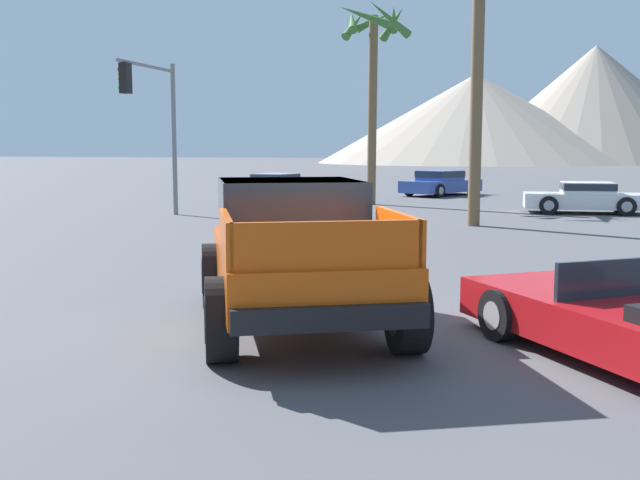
# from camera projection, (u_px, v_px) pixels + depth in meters

# --- Properties ---
(ground_plane) EXTENTS (320.00, 320.00, 0.00)m
(ground_plane) POSITION_uv_depth(u_px,v_px,m) (313.00, 322.00, 9.88)
(ground_plane) COLOR #4C4C51
(orange_pickup_truck) EXTENTS (3.83, 5.17, 1.85)m
(orange_pickup_truck) POSITION_uv_depth(u_px,v_px,m) (295.00, 242.00, 9.80)
(orange_pickup_truck) COLOR #CC4C0C
(orange_pickup_truck) RESTS_ON ground_plane
(parked_car_blue) EXTENTS (3.71, 4.74, 1.21)m
(parked_car_blue) POSITION_uv_depth(u_px,v_px,m) (441.00, 183.00, 36.18)
(parked_car_blue) COLOR #334C9E
(parked_car_blue) RESTS_ON ground_plane
(parked_car_silver) EXTENTS (2.62, 4.45, 1.14)m
(parked_car_silver) POSITION_uv_depth(u_px,v_px,m) (276.00, 186.00, 34.04)
(parked_car_silver) COLOR #B7BABF
(parked_car_silver) RESTS_ON ground_plane
(parked_car_white) EXTENTS (4.19, 2.14, 1.10)m
(parked_car_white) POSITION_uv_depth(u_px,v_px,m) (585.00, 197.00, 26.33)
(parked_car_white) COLOR white
(parked_car_white) RESTS_ON ground_plane
(traffic_light_main) EXTENTS (0.38, 3.56, 5.11)m
(traffic_light_main) POSITION_uv_depth(u_px,v_px,m) (153.00, 107.00, 24.09)
(traffic_light_main) COLOR slate
(traffic_light_main) RESTS_ON ground_plane
(palm_tree_short) EXTENTS (2.85, 3.01, 7.95)m
(palm_tree_short) POSITION_uv_depth(u_px,v_px,m) (374.00, 55.00, 29.75)
(palm_tree_short) COLOR brown
(palm_tree_short) RESTS_ON ground_plane
(distant_mountain_range) EXTENTS (90.09, 69.26, 18.21)m
(distant_mountain_range) POSITION_uv_depth(u_px,v_px,m) (596.00, 117.00, 118.32)
(distant_mountain_range) COLOR gray
(distant_mountain_range) RESTS_ON ground_plane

